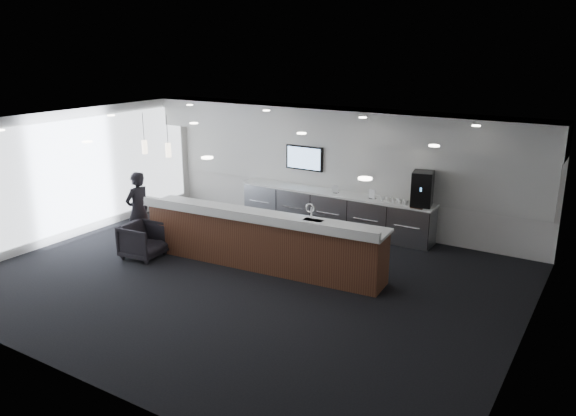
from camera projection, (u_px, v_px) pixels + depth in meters
The scene contains 24 objects.
ground at pixel (248, 279), 10.99m from camera, with size 10.00×10.00×0.00m, color black.
ceiling at pixel (244, 126), 10.14m from camera, with size 10.00×8.00×0.02m, color black.
back_wall at pixel (341, 168), 13.83m from camera, with size 10.00×0.02×3.00m, color silver.
left_wall at pixel (72, 175), 13.09m from camera, with size 0.02×8.00×3.00m, color silver.
right_wall at pixel (529, 257), 8.04m from camera, with size 0.02×8.00×3.00m, color silver.
soffit_bulkhead at pixel (334, 123), 13.14m from camera, with size 10.00×0.90×0.70m, color silver.
alcove_panel at pixel (341, 164), 13.78m from camera, with size 9.80×0.06×1.40m, color silver.
window_blinds_wall at pixel (73, 175), 13.07m from camera, with size 0.04×7.36×2.55m, color silver.
back_credenza at pixel (334, 211), 13.82m from camera, with size 5.06×0.66×0.95m.
wall_tv at pixel (304, 158), 14.21m from camera, with size 1.05×0.08×0.62m.
pendant_left at pixel (178, 148), 12.22m from camera, with size 0.12×0.12×0.30m, color #FFE8C6.
pendant_right at pixel (154, 145), 12.57m from camera, with size 0.12×0.12×0.30m, color #FFE8C6.
ceiling_can_lights at pixel (245, 128), 10.15m from camera, with size 7.00×5.00×0.02m, color white, non-canonical shape.
service_counter at pixel (261, 240), 11.48m from camera, with size 5.34×1.27×1.49m.
coffee_machine at pixel (422, 189), 12.46m from camera, with size 0.53×0.62×0.78m.
info_sign_left at pixel (335, 189), 13.58m from camera, with size 0.14×0.02×0.19m, color white.
info_sign_right at pixel (372, 194), 13.08m from camera, with size 0.17×0.02×0.23m, color white.
armchair at pixel (144, 241), 12.03m from camera, with size 0.80×0.83×0.75m, color black.
lounge_guest at pixel (138, 210), 12.49m from camera, with size 0.64×0.42×1.74m, color black.
cup_0 at pixel (406, 202), 12.65m from camera, with size 0.11×0.11×0.10m, color white.
cup_1 at pixel (400, 201), 12.73m from camera, with size 0.11×0.11×0.10m, color white.
cup_2 at pixel (394, 200), 12.80m from camera, with size 0.11×0.11×0.10m, color white.
cup_3 at pixel (388, 199), 12.87m from camera, with size 0.11×0.11×0.10m, color white.
cup_4 at pixel (383, 199), 12.94m from camera, with size 0.11×0.11×0.10m, color white.
Camera 1 is at (6.01, -8.22, 4.44)m, focal length 35.00 mm.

